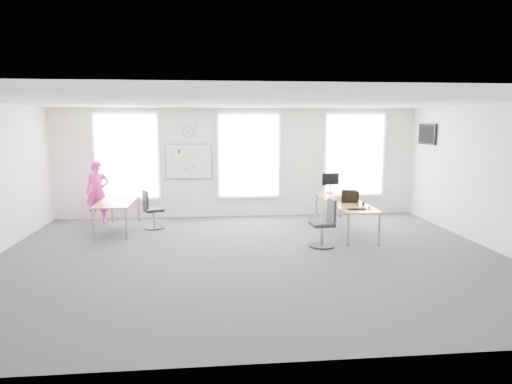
{
  "coord_description": "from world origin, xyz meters",
  "views": [
    {
      "loc": [
        -0.79,
        -8.59,
        2.59
      ],
      "look_at": [
        0.22,
        1.2,
        1.1
      ],
      "focal_mm": 32.0,
      "sensor_mm": 36.0,
      "label": 1
    }
  ],
  "objects": [
    {
      "name": "window_mid",
      "position": [
        0.3,
        3.97,
        1.7
      ],
      "size": [
        1.6,
        0.06,
        2.2
      ],
      "primitive_type": "cube",
      "color": "white",
      "rests_on": "wall_back"
    },
    {
      "name": "wall_clock",
      "position": [
        -1.35,
        3.97,
        2.35
      ],
      "size": [
        0.3,
        0.04,
        0.3
      ],
      "primitive_type": "cylinder",
      "rotation": [
        1.57,
        0.0,
        0.0
      ],
      "color": "gray",
      "rests_on": "wall_back"
    },
    {
      "name": "person",
      "position": [
        -3.69,
        3.48,
        0.82
      ],
      "size": [
        0.62,
        0.44,
        1.63
      ],
      "primitive_type": "imported",
      "rotation": [
        0.0,
        0.0,
        0.08
      ],
      "color": "#C92284",
      "rests_on": "ground"
    },
    {
      "name": "paper_stack",
      "position": [
        2.36,
        2.16,
        0.78
      ],
      "size": [
        0.33,
        0.27,
        0.1
      ],
      "primitive_type": "cube",
      "rotation": [
        0.0,
        0.0,
        0.15
      ],
      "color": "beige",
      "rests_on": "desk_right"
    },
    {
      "name": "wall_right",
      "position": [
        5.0,
        0.0,
        1.5
      ],
      "size": [
        0.0,
        10.0,
        10.0
      ],
      "primitive_type": "plane",
      "rotation": [
        1.57,
        0.0,
        -1.57
      ],
      "color": "silver",
      "rests_on": "ground"
    },
    {
      "name": "ceiling",
      "position": [
        0.0,
        0.0,
        3.0
      ],
      "size": [
        10.0,
        10.0,
        0.0
      ],
      "primitive_type": "plane",
      "rotation": [
        3.14,
        0.0,
        0.0
      ],
      "color": "white",
      "rests_on": "ground"
    },
    {
      "name": "tv",
      "position": [
        4.95,
        3.0,
        2.3
      ],
      "size": [
        0.06,
        0.9,
        0.55
      ],
      "primitive_type": "cube",
      "color": "black",
      "rests_on": "wall_right"
    },
    {
      "name": "keyboard",
      "position": [
        2.37,
        0.9,
        0.74
      ],
      "size": [
        0.46,
        0.21,
        0.02
      ],
      "primitive_type": "cube",
      "rotation": [
        0.0,
        0.0,
        0.11
      ],
      "color": "black",
      "rests_on": "desk_right"
    },
    {
      "name": "monitor",
      "position": [
        2.43,
        3.23,
        1.06
      ],
      "size": [
        0.49,
        0.2,
        0.54
      ],
      "rotation": [
        0.0,
        0.0,
        0.17
      ],
      "color": "black",
      "rests_on": "desk_right"
    },
    {
      "name": "chair_right",
      "position": [
        1.61,
        0.61,
        0.44
      ],
      "size": [
        0.54,
        0.54,
        1.01
      ],
      "rotation": [
        0.0,
        0.0,
        -1.48
      ],
      "color": "black",
      "rests_on": "ground"
    },
    {
      "name": "window_left",
      "position": [
        -3.0,
        3.97,
        1.7
      ],
      "size": [
        1.6,
        0.06,
        2.2
      ],
      "primitive_type": "cube",
      "color": "white",
      "rests_on": "wall_back"
    },
    {
      "name": "desk_right",
      "position": [
        2.45,
        2.0,
        0.68
      ],
      "size": [
        0.8,
        3.01,
        0.73
      ],
      "color": "gold",
      "rests_on": "ground"
    },
    {
      "name": "laptop_sleeve",
      "position": [
        2.48,
        1.66,
        0.88
      ],
      "size": [
        0.39,
        0.29,
        0.31
      ],
      "rotation": [
        0.0,
        0.0,
        -0.23
      ],
      "color": "black",
      "rests_on": "desk_right"
    },
    {
      "name": "mouse",
      "position": [
        2.69,
        0.95,
        0.76
      ],
      "size": [
        0.11,
        0.14,
        0.05
      ],
      "primitive_type": "ellipsoid",
      "rotation": [
        0.0,
        0.0,
        0.26
      ],
      "color": "black",
      "rests_on": "desk_right"
    },
    {
      "name": "wall_back",
      "position": [
        0.0,
        4.0,
        1.5
      ],
      "size": [
        10.0,
        0.0,
        10.0
      ],
      "primitive_type": "plane",
      "rotation": [
        1.57,
        0.0,
        0.0
      ],
      "color": "silver",
      "rests_on": "ground"
    },
    {
      "name": "floor",
      "position": [
        0.0,
        0.0,
        0.0
      ],
      "size": [
        10.0,
        10.0,
        0.0
      ],
      "primitive_type": "plane",
      "color": "#25252A",
      "rests_on": "ground"
    },
    {
      "name": "lens_cap",
      "position": [
        2.59,
        1.27,
        0.74
      ],
      "size": [
        0.07,
        0.07,
        0.01
      ],
      "primitive_type": "cylinder",
      "rotation": [
        0.0,
        0.0,
        0.02
      ],
      "color": "black",
      "rests_on": "desk_right"
    },
    {
      "name": "headphones",
      "position": [
        2.61,
        1.31,
        0.78
      ],
      "size": [
        0.17,
        0.09,
        0.1
      ],
      "rotation": [
        0.0,
        0.0,
        -0.13
      ],
      "color": "black",
      "rests_on": "desk_right"
    },
    {
      "name": "desk_left",
      "position": [
        -3.02,
        2.58,
        0.68
      ],
      "size": [
        0.82,
        2.05,
        0.75
      ],
      "color": "gold",
      "rests_on": "ground"
    },
    {
      "name": "window_right",
      "position": [
        3.3,
        3.97,
        1.7
      ],
      "size": [
        1.6,
        0.06,
        2.2
      ],
      "primitive_type": "cube",
      "color": "white",
      "rests_on": "wall_back"
    },
    {
      "name": "wall_front",
      "position": [
        0.0,
        -4.0,
        1.5
      ],
      "size": [
        10.0,
        0.0,
        10.0
      ],
      "primitive_type": "plane",
      "rotation": [
        -1.57,
        0.0,
        0.0
      ],
      "color": "silver",
      "rests_on": "ground"
    },
    {
      "name": "chair_left",
      "position": [
        -2.23,
        2.67,
        0.42
      ],
      "size": [
        0.57,
        0.57,
        0.96
      ],
      "rotation": [
        0.0,
        0.0,
        1.97
      ],
      "color": "black",
      "rests_on": "ground"
    },
    {
      "name": "whiteboard",
      "position": [
        -1.35,
        3.97,
        1.55
      ],
      "size": [
        1.2,
        0.03,
        0.9
      ],
      "primitive_type": "cube",
      "color": "white",
      "rests_on": "wall_back"
    }
  ]
}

